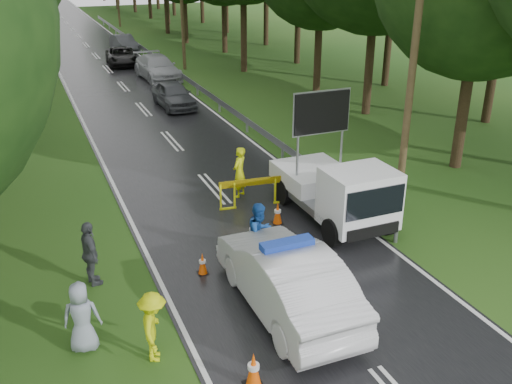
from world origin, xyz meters
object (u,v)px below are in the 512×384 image
officer (239,172)px  barrier (255,185)px  police_sedan (286,279)px  queue_car_third (122,56)px  work_truck (338,190)px  civilian (260,233)px  queue_car_fourth (124,43)px  queue_car_first (173,95)px  queue_car_second (157,68)px

officer → barrier: bearing=59.1°
police_sedan → queue_car_third: bearing=-93.6°
work_truck → civilian: 3.61m
queue_car_third → work_truck: bearing=-82.5°
civilian → queue_car_fourth: 37.02m
officer → work_truck: bearing=84.7°
barrier → police_sedan: bearing=-99.2°
work_truck → queue_car_fourth: size_ratio=1.21×
barrier → queue_car_first: 13.87m
civilian → queue_car_first: (2.18, 17.34, -0.19)m
work_truck → barrier: bearing=133.9°
work_truck → queue_car_fourth: 35.44m
queue_car_first → civilian: bearing=-99.2°
police_sedan → civilian: bearing=-97.3°
police_sedan → queue_car_third: police_sedan is taller
civilian → queue_car_third: 30.95m
barrier → queue_car_third: (0.52, 27.39, -0.13)m
officer → queue_car_second: bearing=-136.5°
officer → queue_car_second: 20.49m
work_truck → queue_car_third: (-1.48, 29.43, -0.43)m
civilian → officer: bearing=47.5°
barrier → civilian: bearing=-104.2°
civilian → queue_car_first: bearing=54.3°
civilian → queue_car_fourth: bearing=56.7°
barrier → queue_car_third: 27.40m
civilian → queue_car_second: civilian is taller
civilian → work_truck: bearing=-4.7°
police_sedan → officer: bearing=-101.8°
work_truck → queue_car_second: 23.44m
officer → queue_car_third: (0.69, 26.39, -0.27)m
police_sedan → work_truck: bearing=-133.5°
barrier → queue_car_second: size_ratio=0.46×
queue_car_third → queue_car_fourth: bearing=82.6°
police_sedan → queue_car_first: (2.48, 19.67, -0.16)m
queue_car_third → queue_car_second: bearing=-73.3°
police_sedan → queue_car_second: 27.44m
work_truck → officer: work_truck is taller
barrier → queue_car_third: size_ratio=0.53×
queue_car_first → queue_car_third: size_ratio=0.89×
officer → queue_car_third: 26.40m
queue_car_first → queue_car_second: 7.61m
barrier → officer: 1.03m
officer → queue_car_first: officer is taller
civilian → queue_car_fourth: size_ratio=0.43×
work_truck → civilian: bearing=-156.7°
civilian → queue_car_second: bearing=54.4°
queue_car_second → queue_car_third: 6.14m
queue_car_third → police_sedan: bearing=-89.0°
queue_car_first → queue_car_fourth: 19.57m
queue_car_third → barrier: bearing=-86.4°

